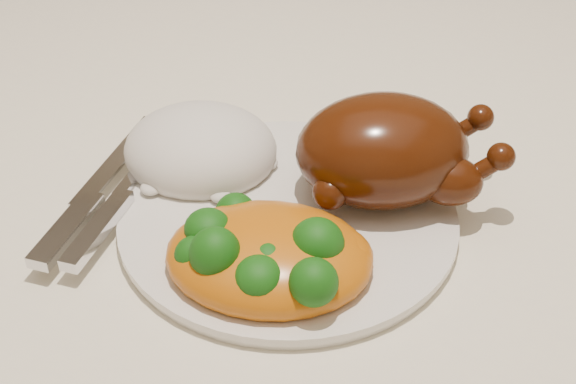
# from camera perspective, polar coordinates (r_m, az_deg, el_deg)

# --- Properties ---
(dining_table) EXTENTS (1.60, 0.90, 0.76)m
(dining_table) POSITION_cam_1_polar(r_m,az_deg,el_deg) (0.80, 8.49, -0.39)
(dining_table) COLOR brown
(dining_table) RESTS_ON floor
(tablecloth) EXTENTS (1.73, 1.03, 0.18)m
(tablecloth) POSITION_cam_1_polar(r_m,az_deg,el_deg) (0.76, 8.99, 3.99)
(tablecloth) COLOR #F0E6CE
(tablecloth) RESTS_ON dining_table
(dinner_plate) EXTENTS (0.28, 0.28, 0.01)m
(dinner_plate) POSITION_cam_1_polar(r_m,az_deg,el_deg) (0.60, -0.00, -1.93)
(dinner_plate) COLOR white
(dinner_plate) RESTS_ON tablecloth
(roast_chicken) EXTENTS (0.17, 0.13, 0.08)m
(roast_chicken) POSITION_cam_1_polar(r_m,az_deg,el_deg) (0.59, 7.08, 2.97)
(roast_chicken) COLOR #451A07
(roast_chicken) RESTS_ON dinner_plate
(rice_mound) EXTENTS (0.13, 0.12, 0.06)m
(rice_mound) POSITION_cam_1_polar(r_m,az_deg,el_deg) (0.64, -6.23, 2.97)
(rice_mound) COLOR white
(rice_mound) RESTS_ON dinner_plate
(mac_and_cheese) EXTENTS (0.15, 0.12, 0.06)m
(mac_and_cheese) POSITION_cam_1_polar(r_m,az_deg,el_deg) (0.54, -1.18, -4.54)
(mac_and_cheese) COLOR #CF5D0D
(mac_and_cheese) RESTS_ON dinner_plate
(cutlery) EXTENTS (0.04, 0.20, 0.01)m
(cutlery) POSITION_cam_1_polar(r_m,az_deg,el_deg) (0.61, -13.37, -0.94)
(cutlery) COLOR silver
(cutlery) RESTS_ON dinner_plate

